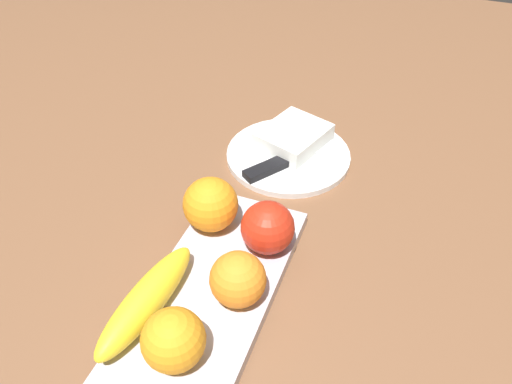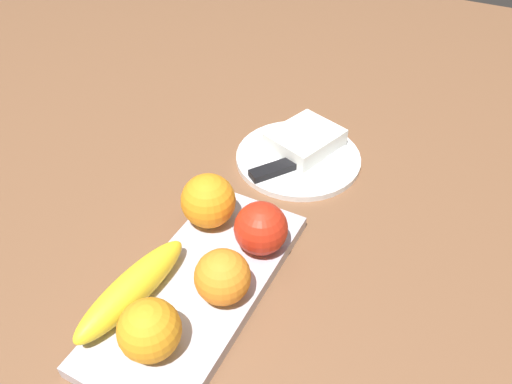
{
  "view_description": "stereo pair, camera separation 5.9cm",
  "coord_description": "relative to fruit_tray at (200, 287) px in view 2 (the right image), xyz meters",
  "views": [
    {
      "loc": [
        -0.31,
        -0.21,
        0.51
      ],
      "look_at": [
        0.17,
        -0.03,
        0.05
      ],
      "focal_mm": 34.11,
      "sensor_mm": 36.0,
      "label": 1
    },
    {
      "loc": [
        -0.28,
        -0.27,
        0.51
      ],
      "look_at": [
        0.17,
        -0.03,
        0.05
      ],
      "focal_mm": 34.11,
      "sensor_mm": 36.0,
      "label": 2
    }
  ],
  "objects": [
    {
      "name": "ground_plane",
      "position": [
        -0.01,
        0.03,
        -0.01
      ],
      "size": [
        2.4,
        2.4,
        0.0
      ],
      "primitive_type": "plane",
      "color": "brown"
    },
    {
      "name": "fruit_tray",
      "position": [
        0.0,
        0.0,
        0.0
      ],
      "size": [
        0.33,
        0.15,
        0.02
      ],
      "primitive_type": "cube",
      "color": "#BBB7C4",
      "rests_on": "ground_plane"
    },
    {
      "name": "apple",
      "position": [
        0.09,
        -0.04,
        0.04
      ],
      "size": [
        0.07,
        0.07,
        0.07
      ],
      "primitive_type": "sphere",
      "color": "red",
      "rests_on": "fruit_tray"
    },
    {
      "name": "banana",
      "position": [
        -0.06,
        0.06,
        0.03
      ],
      "size": [
        0.18,
        0.06,
        0.04
      ],
      "primitive_type": "ellipsoid",
      "rotation": [
        0.0,
        0.0,
        3.04
      ],
      "color": "yellow",
      "rests_on": "fruit_tray"
    },
    {
      "name": "orange_near_apple",
      "position": [
        -0.1,
        -0.0,
        0.04
      ],
      "size": [
        0.07,
        0.07,
        0.07
      ],
      "primitive_type": "sphere",
      "color": "orange",
      "rests_on": "fruit_tray"
    },
    {
      "name": "orange_near_banana",
      "position": [
        0.1,
        0.05,
        0.05
      ],
      "size": [
        0.08,
        0.08,
        0.08
      ],
      "primitive_type": "sphere",
      "color": "orange",
      "rests_on": "fruit_tray"
    },
    {
      "name": "orange_center",
      "position": [
        -0.0,
        -0.04,
        0.04
      ],
      "size": [
        0.07,
        0.07,
        0.07
      ],
      "primitive_type": "sphere",
      "color": "orange",
      "rests_on": "fruit_tray"
    },
    {
      "name": "dinner_plate",
      "position": [
        0.31,
        -0.0,
        -0.0
      ],
      "size": [
        0.21,
        0.21,
        0.01
      ],
      "primitive_type": "cylinder",
      "color": "white",
      "rests_on": "ground_plane"
    },
    {
      "name": "folded_napkin",
      "position": [
        0.33,
        0.0,
        0.02
      ],
      "size": [
        0.13,
        0.12,
        0.03
      ],
      "primitive_type": "cube",
      "rotation": [
        0.0,
        0.0,
        -0.32
      ],
      "color": "white",
      "rests_on": "dinner_plate"
    },
    {
      "name": "knife",
      "position": [
        0.26,
        0.01,
        0.01
      ],
      "size": [
        0.16,
        0.12,
        0.01
      ],
      "rotation": [
        0.0,
        0.0,
        -0.61
      ],
      "color": "silver",
      "rests_on": "dinner_plate"
    }
  ]
}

